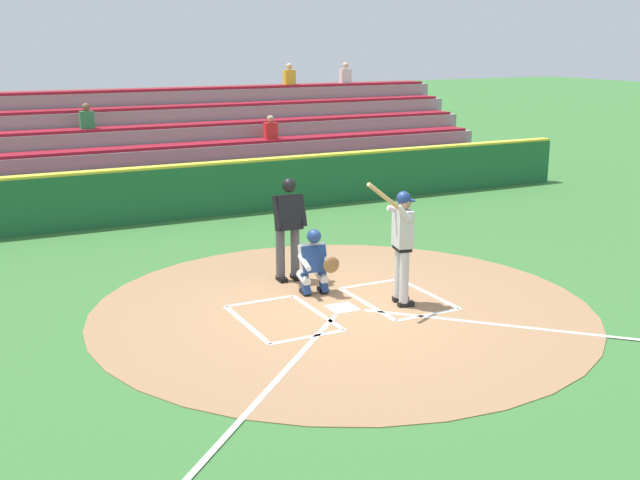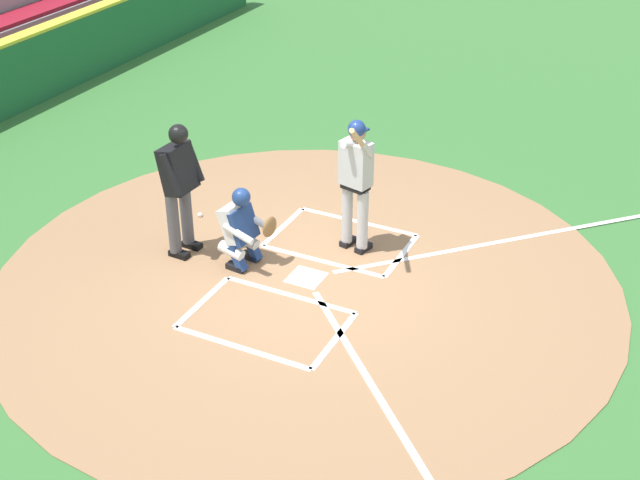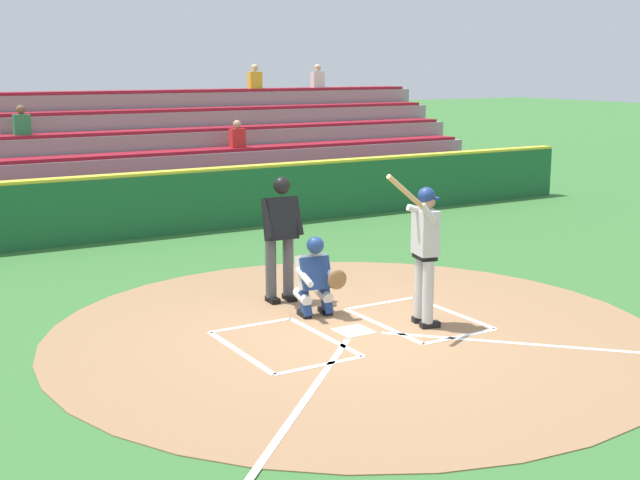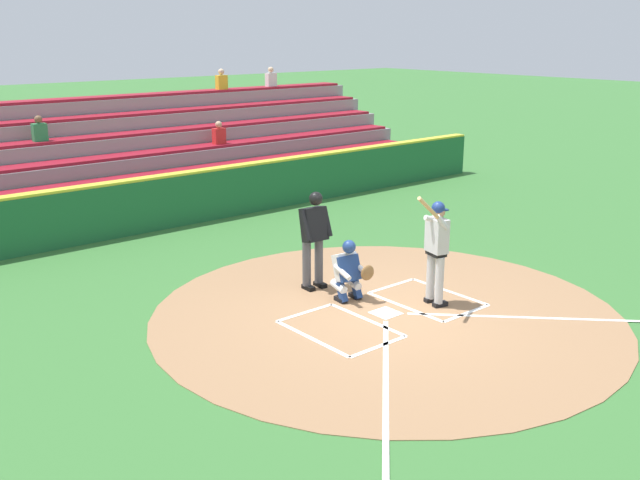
{
  "view_description": "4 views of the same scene",
  "coord_description": "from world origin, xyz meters",
  "px_view_note": "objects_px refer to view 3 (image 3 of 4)",
  "views": [
    {
      "loc": [
        5.7,
        10.47,
        4.19
      ],
      "look_at": [
        0.12,
        -0.56,
        1.02
      ],
      "focal_mm": 44.14,
      "sensor_mm": 36.0,
      "label": 1
    },
    {
      "loc": [
        8.35,
        4.29,
        6.02
      ],
      "look_at": [
        0.36,
        0.37,
        0.86
      ],
      "focal_mm": 48.68,
      "sensor_mm": 36.0,
      "label": 2
    },
    {
      "loc": [
        5.84,
        8.96,
        3.43
      ],
      "look_at": [
        0.54,
        0.04,
        1.29
      ],
      "focal_mm": 47.85,
      "sensor_mm": 36.0,
      "label": 3
    },
    {
      "loc": [
        8.25,
        8.08,
        4.66
      ],
      "look_at": [
        0.53,
        -1.13,
        1.16
      ],
      "focal_mm": 40.51,
      "sensor_mm": 36.0,
      "label": 4
    }
  ],
  "objects_px": {
    "batter": "(425,246)",
    "catcher": "(316,275)",
    "plate_umpire": "(280,230)",
    "baseball": "(322,286)"
  },
  "relations": [
    {
      "from": "batter",
      "to": "catcher",
      "type": "bearing_deg",
      "value": -49.2
    },
    {
      "from": "plate_umpire",
      "to": "baseball",
      "type": "relative_size",
      "value": 25.2
    },
    {
      "from": "batter",
      "to": "plate_umpire",
      "type": "relative_size",
      "value": 1.14
    },
    {
      "from": "catcher",
      "to": "batter",
      "type": "bearing_deg",
      "value": 130.8
    },
    {
      "from": "baseball",
      "to": "batter",
      "type": "bearing_deg",
      "value": 93.49
    },
    {
      "from": "catcher",
      "to": "plate_umpire",
      "type": "bearing_deg",
      "value": -84.75
    },
    {
      "from": "batter",
      "to": "catcher",
      "type": "height_order",
      "value": "batter"
    },
    {
      "from": "baseball",
      "to": "catcher",
      "type": "bearing_deg",
      "value": 55.67
    },
    {
      "from": "batter",
      "to": "catcher",
      "type": "relative_size",
      "value": 1.88
    },
    {
      "from": "batter",
      "to": "plate_umpire",
      "type": "distance_m",
      "value": 2.28
    }
  ]
}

